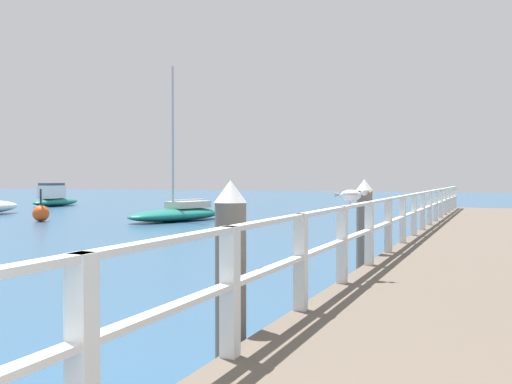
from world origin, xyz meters
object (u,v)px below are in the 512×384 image
Objects in this scene: boat_0 at (55,198)px; channel_buoy at (41,213)px; dock_piling_near at (231,283)px; boat_4 at (179,213)px; seagull_foreground at (351,195)px; dock_piling_far at (364,231)px.

boat_0 is 3.31× the size of channel_buoy.
boat_0 is (-25.14, 25.80, -0.42)m from dock_piling_near.
boat_4 is 4.77× the size of channel_buoy.
dock_piling_near is 3.89× the size of seagull_foreground.
seagull_foreground reaches higher than channel_buoy.
boat_4 is at bearing -154.12° from seagull_foreground.
seagull_foreground reaches higher than boat_0.
boat_4 is at bearing 27.42° from channel_buoy.
dock_piling_near is 36.03m from boat_0.
boat_4 reaches higher than channel_buoy.
channel_buoy is at bearing 122.77° from boat_0.
boat_4 is 5.87m from channel_buoy.
boat_4 reaches higher than boat_0.
boat_0 is 14.39m from channel_buoy.
boat_0 is (-25.14, 20.28, -0.42)m from dock_piling_far.
boat_0 is 0.69× the size of boat_4.
dock_piling_far is at bearing 90.00° from dock_piling_near.
dock_piling_near is 0.40× the size of boat_0.
dock_piling_far is 0.40× the size of boat_0.
boat_0 is (-25.53, 22.87, -1.13)m from seagull_foreground.
dock_piling_far is at bearing -29.97° from channel_buoy.
dock_piling_far is at bearing 134.22° from boat_0.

